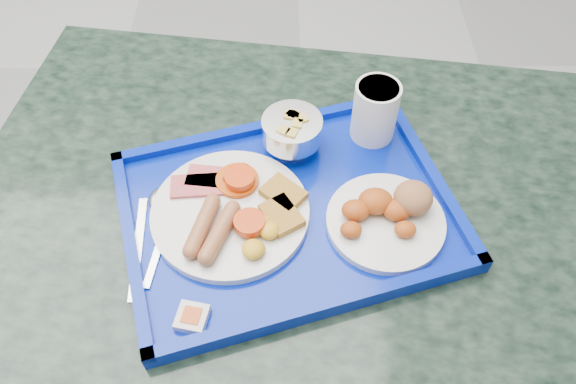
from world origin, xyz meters
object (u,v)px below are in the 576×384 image
at_px(main_plate, 234,212).
at_px(juice_cup, 375,110).
at_px(bread_plate, 389,214).
at_px(table, 312,261).
at_px(tray, 288,211).
at_px(fruit_bowl, 292,130).

xyz_separation_m(main_plate, juice_cup, (0.22, 0.17, 0.04)).
bearing_deg(bread_plate, main_plate, 177.93).
xyz_separation_m(table, tray, (-0.04, -0.02, 0.19)).
height_order(table, main_plate, main_plate).
distance_m(table, main_plate, 0.24).
relative_size(tray, bread_plate, 3.25).
relative_size(tray, fruit_bowl, 5.90).
xyz_separation_m(tray, bread_plate, (0.14, -0.02, 0.02)).
bearing_deg(table, bread_plate, -24.59).
bearing_deg(tray, juice_cup, 47.79).
bearing_deg(tray, table, 28.08).
height_order(tray, bread_plate, bread_plate).
xyz_separation_m(main_plate, bread_plate, (0.22, -0.01, 0.01)).
height_order(tray, juice_cup, juice_cup).
bearing_deg(bread_plate, table, 155.41).
height_order(bread_plate, juice_cup, juice_cup).
xyz_separation_m(table, main_plate, (-0.12, -0.04, 0.20)).
bearing_deg(bread_plate, juice_cup, 91.94).
height_order(main_plate, juice_cup, juice_cup).
bearing_deg(tray, fruit_bowl, 86.61).
height_order(tray, fruit_bowl, fruit_bowl).
bearing_deg(main_plate, table, 17.26).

